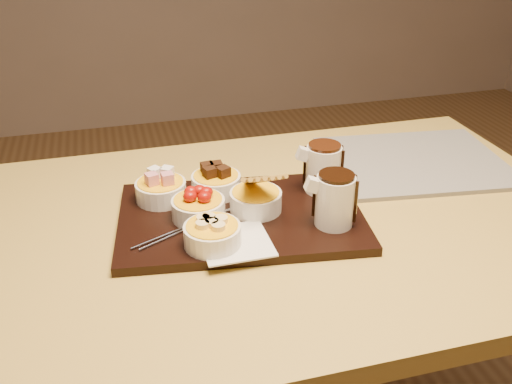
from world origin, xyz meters
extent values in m
cube|color=gold|center=(0.00, 0.00, 0.73)|extent=(1.20, 0.80, 0.04)
cylinder|color=gold|center=(-0.54, 0.34, 0.35)|extent=(0.06, 0.06, 0.71)
cylinder|color=gold|center=(0.54, 0.34, 0.35)|extent=(0.06, 0.06, 0.71)
cube|color=black|center=(-0.09, 0.01, 0.76)|extent=(0.50, 0.36, 0.02)
cube|color=white|center=(-0.13, -0.09, 0.77)|extent=(0.12, 0.12, 0.00)
cylinder|color=white|center=(-0.23, 0.10, 0.79)|extent=(0.10, 0.10, 0.04)
cylinder|color=white|center=(-0.12, 0.10, 0.79)|extent=(0.10, 0.10, 0.04)
cylinder|color=white|center=(-0.17, 0.01, 0.79)|extent=(0.10, 0.10, 0.04)
cylinder|color=white|center=(-0.06, 0.01, 0.79)|extent=(0.10, 0.10, 0.04)
cylinder|color=white|center=(-0.17, -0.08, 0.79)|extent=(0.10, 0.10, 0.04)
cylinder|color=silver|center=(0.06, -0.07, 0.82)|extent=(0.08, 0.08, 0.10)
cylinder|color=silver|center=(0.09, 0.05, 0.82)|extent=(0.08, 0.08, 0.10)
cube|color=beige|center=(0.35, 0.15, 0.76)|extent=(0.44, 0.37, 0.01)
camera|label=1|loc=(-0.31, -0.90, 1.32)|focal=40.00mm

